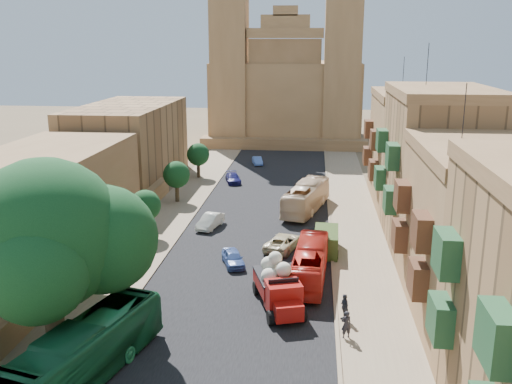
% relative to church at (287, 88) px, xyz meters
% --- Properties ---
extents(road_surface, '(14.00, 140.00, 0.01)m').
position_rel_church_xyz_m(road_surface, '(0.00, -48.61, -9.51)').
color(road_surface, black).
rests_on(road_surface, ground).
extents(sidewalk_east, '(5.00, 140.00, 0.01)m').
position_rel_church_xyz_m(sidewalk_east, '(9.50, -48.61, -9.51)').
color(sidewalk_east, '#7E6B53').
rests_on(sidewalk_east, ground).
extents(sidewalk_west, '(5.00, 140.00, 0.01)m').
position_rel_church_xyz_m(sidewalk_west, '(-9.50, -48.61, -9.51)').
color(sidewalk_west, '#7E6B53').
rests_on(sidewalk_west, ground).
extents(kerb_east, '(0.25, 140.00, 0.12)m').
position_rel_church_xyz_m(kerb_east, '(7.00, -48.61, -9.46)').
color(kerb_east, '#7E6B53').
rests_on(kerb_east, ground).
extents(kerb_west, '(0.25, 140.00, 0.12)m').
position_rel_church_xyz_m(kerb_west, '(-7.00, -48.61, -9.46)').
color(kerb_west, '#7E6B53').
rests_on(kerb_west, ground).
extents(townhouse_b, '(9.00, 14.00, 14.90)m').
position_rel_church_xyz_m(townhouse_b, '(15.95, -67.61, -3.86)').
color(townhouse_b, olive).
rests_on(townhouse_b, ground).
extents(townhouse_c, '(9.00, 14.00, 17.40)m').
position_rel_church_xyz_m(townhouse_c, '(15.95, -53.61, -2.61)').
color(townhouse_c, olive).
rests_on(townhouse_c, ground).
extents(townhouse_d, '(9.00, 14.00, 15.90)m').
position_rel_church_xyz_m(townhouse_d, '(15.95, -39.61, -3.36)').
color(townhouse_d, olive).
rests_on(townhouse_d, ground).
extents(west_wall, '(1.00, 40.00, 1.80)m').
position_rel_church_xyz_m(west_wall, '(-12.50, -58.61, -8.62)').
color(west_wall, olive).
rests_on(west_wall, ground).
extents(west_building_low, '(10.00, 28.00, 8.40)m').
position_rel_church_xyz_m(west_building_low, '(-18.00, -60.61, -5.32)').
color(west_building_low, brown).
rests_on(west_building_low, ground).
extents(west_building_mid, '(10.00, 22.00, 10.00)m').
position_rel_church_xyz_m(west_building_mid, '(-18.00, -34.61, -4.52)').
color(west_building_mid, olive).
rests_on(west_building_mid, ground).
extents(church, '(28.00, 22.50, 36.30)m').
position_rel_church_xyz_m(church, '(0.00, 0.00, 0.00)').
color(church, olive).
rests_on(church, ground).
extents(ficus_tree, '(11.39, 10.48, 11.39)m').
position_rel_church_xyz_m(ficus_tree, '(-9.40, -74.61, -2.78)').
color(ficus_tree, '#34281A').
rests_on(ficus_tree, ground).
extents(street_tree_a, '(3.31, 3.31, 5.09)m').
position_rel_church_xyz_m(street_tree_a, '(-10.00, -66.61, -6.11)').
color(street_tree_a, '#34281A').
rests_on(street_tree_a, ground).
extents(street_tree_b, '(2.87, 2.87, 4.42)m').
position_rel_church_xyz_m(street_tree_b, '(-10.00, -54.61, -6.56)').
color(street_tree_b, '#34281A').
rests_on(street_tree_b, ground).
extents(street_tree_c, '(3.01, 3.01, 4.63)m').
position_rel_church_xyz_m(street_tree_c, '(-10.00, -42.61, -6.42)').
color(street_tree_c, '#34281A').
rests_on(street_tree_c, ground).
extents(street_tree_d, '(2.99, 2.99, 4.60)m').
position_rel_church_xyz_m(street_tree_d, '(-10.00, -30.61, -6.44)').
color(street_tree_d, '#34281A').
rests_on(street_tree_d, ground).
extents(red_truck, '(4.05, 6.62, 3.66)m').
position_rel_church_xyz_m(red_truck, '(3.13, -67.97, -7.91)').
color(red_truck, maroon).
rests_on(red_truck, ground).
extents(olive_pickup, '(2.25, 4.68, 1.90)m').
position_rel_church_xyz_m(olive_pickup, '(6.50, -57.00, -8.58)').
color(olive_pickup, '#31461A').
rests_on(olive_pickup, ground).
extents(bus_green_north, '(5.65, 11.86, 3.22)m').
position_rel_church_xyz_m(bus_green_north, '(-6.50, -77.61, -7.91)').
color(bus_green_north, '#145730').
rests_on(bus_green_north, ground).
extents(bus_red_east, '(2.90, 9.77, 2.69)m').
position_rel_church_xyz_m(bus_red_east, '(5.20, -63.12, -8.17)').
color(bus_red_east, red).
rests_on(bus_red_east, ground).
extents(bus_cream_east, '(5.07, 11.14, 3.02)m').
position_rel_church_xyz_m(bus_cream_east, '(4.55, -44.84, -8.00)').
color(bus_cream_east, beige).
rests_on(bus_cream_east, ground).
extents(car_blue_a, '(2.59, 3.92, 1.24)m').
position_rel_church_xyz_m(car_blue_a, '(-1.00, -60.82, -8.89)').
color(car_blue_a, '#425FA3').
rests_on(car_blue_a, ground).
extents(car_white_a, '(2.32, 4.31, 1.35)m').
position_rel_church_xyz_m(car_white_a, '(-4.57, -51.53, -8.84)').
color(car_white_a, silver).
rests_on(car_white_a, ground).
extents(car_cream, '(3.56, 5.28, 1.35)m').
position_rel_church_xyz_m(car_cream, '(2.81, -56.78, -8.84)').
color(car_cream, '#C9BA8E').
rests_on(car_cream, ground).
extents(car_dkblue, '(2.73, 4.42, 1.20)m').
position_rel_church_xyz_m(car_dkblue, '(-5.00, -33.09, -8.92)').
color(car_dkblue, navy).
rests_on(car_dkblue, ground).
extents(car_white_b, '(1.86, 4.19, 1.40)m').
position_rel_church_xyz_m(car_white_b, '(4.69, -37.55, -8.82)').
color(car_white_b, white).
rests_on(car_white_b, ground).
extents(car_blue_b, '(2.00, 3.60, 1.12)m').
position_rel_church_xyz_m(car_blue_b, '(-3.03, -21.63, -8.95)').
color(car_blue_b, '#5378CF').
rests_on(car_blue_b, ground).
extents(pedestrian_a, '(0.76, 0.62, 1.78)m').
position_rel_church_xyz_m(pedestrian_a, '(7.50, -71.69, -8.63)').
color(pedestrian_a, black).
rests_on(pedestrian_a, ground).
extents(pedestrian_c, '(0.76, 1.14, 1.80)m').
position_rel_church_xyz_m(pedestrian_c, '(7.50, -69.36, -8.61)').
color(pedestrian_c, '#32333B').
rests_on(pedestrian_c, ground).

